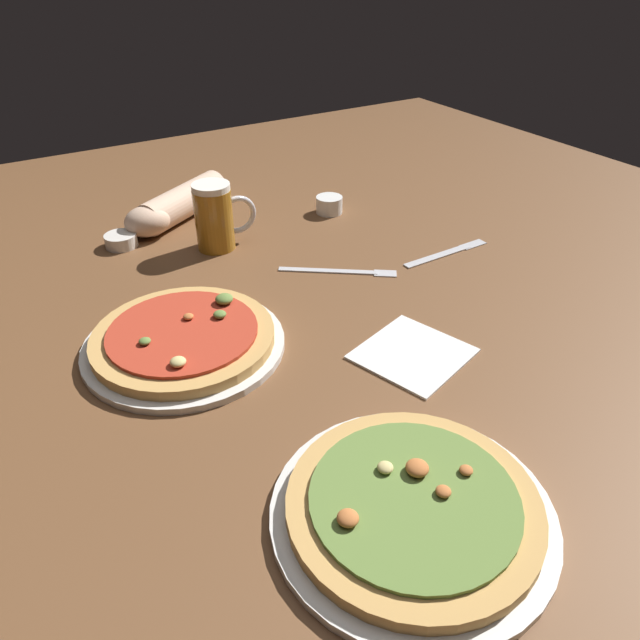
{
  "coord_description": "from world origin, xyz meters",
  "views": [
    {
      "loc": [
        -0.43,
        -0.71,
        0.57
      ],
      "look_at": [
        0.0,
        0.0,
        0.02
      ],
      "focal_mm": 33.28,
      "sensor_mm": 36.0,
      "label": 1
    }
  ],
  "objects": [
    {
      "name": "ground_plane",
      "position": [
        0.0,
        0.0,
        -0.01
      ],
      "size": [
        2.4,
        2.4,
        0.03
      ],
      "primitive_type": "cube",
      "color": "brown"
    },
    {
      "name": "pizza_plate_near",
      "position": [
        -0.11,
        -0.38,
        0.02
      ],
      "size": [
        0.33,
        0.33,
        0.05
      ],
      "color": "silver",
      "rests_on": "ground_plane"
    },
    {
      "name": "pizza_plate_far",
      "position": [
        -0.21,
        0.07,
        0.02
      ],
      "size": [
        0.32,
        0.32,
        0.05
      ],
      "color": "silver",
      "rests_on": "ground_plane"
    },
    {
      "name": "beer_mug_dark",
      "position": [
        -0.02,
        0.38,
        0.07
      ],
      "size": [
        0.13,
        0.08,
        0.14
      ],
      "color": "#9E6619",
      "rests_on": "ground_plane"
    },
    {
      "name": "ramekin_sauce",
      "position": [
        0.28,
        0.41,
        0.02
      ],
      "size": [
        0.06,
        0.06,
        0.04
      ],
      "primitive_type": "cylinder",
      "color": "white",
      "rests_on": "ground_plane"
    },
    {
      "name": "ramekin_butter",
      "position": [
        -0.2,
        0.49,
        0.01
      ],
      "size": [
        0.07,
        0.07,
        0.03
      ],
      "primitive_type": "cylinder",
      "color": "silver",
      "rests_on": "ground_plane"
    },
    {
      "name": "napkin_folded",
      "position": [
        0.09,
        -0.14,
        0.0
      ],
      "size": [
        0.2,
        0.19,
        0.01
      ],
      "primitive_type": "cube",
      "rotation": [
        0.0,
        0.0,
        0.3
      ],
      "color": "white",
      "rests_on": "ground_plane"
    },
    {
      "name": "fork_left",
      "position": [
        0.14,
        0.15,
        0.0
      ],
      "size": [
        0.2,
        0.15,
        0.01
      ],
      "color": "silver",
      "rests_on": "ground_plane"
    },
    {
      "name": "knife_right",
      "position": [
        0.37,
        0.1,
        0.0
      ],
      "size": [
        0.22,
        0.03,
        0.01
      ],
      "color": "silver",
      "rests_on": "ground_plane"
    },
    {
      "name": "diner_arm",
      "position": [
        -0.05,
        0.55,
        0.04
      ],
      "size": [
        0.28,
        0.2,
        0.07
      ],
      "color": "beige",
      "rests_on": "ground_plane"
    }
  ]
}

